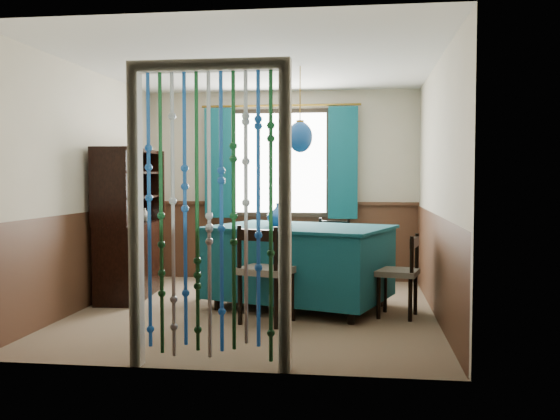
# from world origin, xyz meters

# --- Properties ---
(floor) EXTENTS (4.00, 4.00, 0.00)m
(floor) POSITION_xyz_m (0.00, 0.00, 0.00)
(floor) COLOR brown
(floor) RESTS_ON ground
(ceiling) EXTENTS (4.00, 4.00, 0.00)m
(ceiling) POSITION_xyz_m (0.00, 0.00, 2.50)
(ceiling) COLOR silver
(ceiling) RESTS_ON ground
(wall_back) EXTENTS (3.60, 0.00, 3.60)m
(wall_back) POSITION_xyz_m (0.00, 2.00, 1.25)
(wall_back) COLOR #BEB49B
(wall_back) RESTS_ON ground
(wall_front) EXTENTS (3.60, 0.00, 3.60)m
(wall_front) POSITION_xyz_m (0.00, -2.00, 1.25)
(wall_front) COLOR #BEB49B
(wall_front) RESTS_ON ground
(wall_left) EXTENTS (0.00, 4.00, 4.00)m
(wall_left) POSITION_xyz_m (-1.80, 0.00, 1.25)
(wall_left) COLOR #BEB49B
(wall_left) RESTS_ON ground
(wall_right) EXTENTS (0.00, 4.00, 4.00)m
(wall_right) POSITION_xyz_m (1.80, 0.00, 1.25)
(wall_right) COLOR #BEB49B
(wall_right) RESTS_ON ground
(wainscot_back) EXTENTS (3.60, 0.00, 3.60)m
(wainscot_back) POSITION_xyz_m (0.00, 1.99, 0.50)
(wainscot_back) COLOR #472A1B
(wainscot_back) RESTS_ON ground
(wainscot_front) EXTENTS (3.60, 0.00, 3.60)m
(wainscot_front) POSITION_xyz_m (0.00, -1.99, 0.50)
(wainscot_front) COLOR #472A1B
(wainscot_front) RESTS_ON ground
(wainscot_left) EXTENTS (0.00, 4.00, 4.00)m
(wainscot_left) POSITION_xyz_m (-1.79, 0.00, 0.50)
(wainscot_left) COLOR #472A1B
(wainscot_left) RESTS_ON ground
(wainscot_right) EXTENTS (0.00, 4.00, 4.00)m
(wainscot_right) POSITION_xyz_m (1.79, 0.00, 0.50)
(wainscot_right) COLOR #472A1B
(wainscot_right) RESTS_ON ground
(window) EXTENTS (1.32, 0.12, 1.42)m
(window) POSITION_xyz_m (0.00, 1.95, 1.55)
(window) COLOR black
(window) RESTS_ON wall_back
(doorway) EXTENTS (1.16, 0.12, 2.18)m
(doorway) POSITION_xyz_m (0.00, -1.94, 1.05)
(doorway) COLOR silver
(doorway) RESTS_ON ground
(dining_table) EXTENTS (2.07, 1.72, 0.86)m
(dining_table) POSITION_xyz_m (0.43, 0.19, 0.49)
(dining_table) COLOR #104753
(dining_table) RESTS_ON floor
(chair_near) EXTENTS (0.57, 0.56, 0.92)m
(chair_near) POSITION_xyz_m (0.18, -0.54, 0.49)
(chair_near) COLOR black
(chair_near) RESTS_ON floor
(chair_far) EXTENTS (0.55, 0.54, 0.88)m
(chair_far) POSITION_xyz_m (0.70, 0.93, 0.47)
(chair_far) COLOR black
(chair_far) RESTS_ON floor
(chair_left) EXTENTS (0.51, 0.52, 0.82)m
(chair_left) POSITION_xyz_m (-0.55, 0.56, 0.44)
(chair_left) COLOR black
(chair_left) RESTS_ON floor
(chair_right) EXTENTS (0.46, 0.48, 0.81)m
(chair_right) POSITION_xyz_m (1.44, -0.10, 0.43)
(chair_right) COLOR black
(chair_right) RESTS_ON floor
(sideboard) EXTENTS (0.54, 1.32, 1.68)m
(sideboard) POSITION_xyz_m (-1.56, 0.56, 0.59)
(sideboard) COLOR black
(sideboard) RESTS_ON floor
(pendant_lamp) EXTENTS (0.26, 0.26, 0.88)m
(pendant_lamp) POSITION_xyz_m (0.43, 0.19, 1.78)
(pendant_lamp) COLOR olive
(pendant_lamp) RESTS_ON ceiling
(vase_table) EXTENTS (0.23, 0.23, 0.22)m
(vase_table) POSITION_xyz_m (0.20, 0.18, 0.96)
(vase_table) COLOR #14468E
(vase_table) RESTS_ON dining_table
(bowl_shelf) EXTENTS (0.25, 0.25, 0.05)m
(bowl_shelf) POSITION_xyz_m (-1.50, 0.30, 1.17)
(bowl_shelf) COLOR beige
(bowl_shelf) RESTS_ON sideboard
(vase_sideboard) EXTENTS (0.18, 0.18, 0.17)m
(vase_sideboard) POSITION_xyz_m (-1.50, 0.90, 0.93)
(vase_sideboard) COLOR beige
(vase_sideboard) RESTS_ON sideboard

